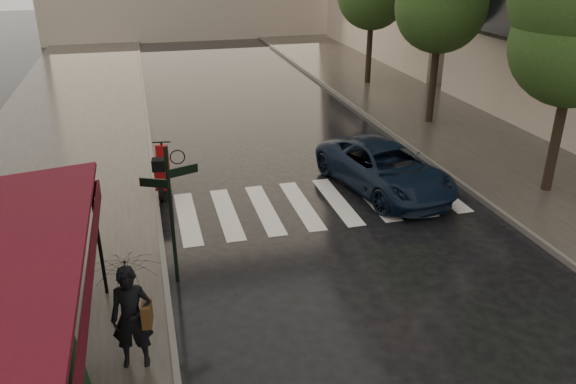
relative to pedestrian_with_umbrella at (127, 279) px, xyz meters
name	(u,v)px	position (x,y,z in m)	size (l,w,h in m)	color
ground	(261,363)	(2.07, -0.42, -1.82)	(120.00, 120.00, 0.00)	black
sidewalk_near	(60,153)	(-2.43, 11.58, -1.76)	(6.00, 60.00, 0.12)	#38332D
sidewalk_far	(445,121)	(12.32, 11.58, -1.76)	(5.50, 60.00, 0.12)	#38332D
curb_near	(150,145)	(0.62, 11.58, -1.75)	(0.12, 60.00, 0.16)	#595651
curb_far	(381,126)	(9.52, 11.58, -1.75)	(0.12, 60.00, 0.16)	#595651
crosswalk	(319,203)	(5.04, 5.58, -1.82)	(7.85, 3.20, 0.01)	silver
signpost	(171,205)	(0.87, 2.58, 0.01)	(1.17, 0.29, 3.10)	black
pedestrian_with_umbrella	(127,279)	(0.00, 0.00, 0.00)	(1.25, 1.27, 2.57)	black
scooter	(162,173)	(0.86, 7.51, -1.22)	(0.63, 1.98, 1.31)	black
parked_car	(385,168)	(7.17, 6.02, -1.15)	(2.25, 4.89, 1.36)	black
parasol_back	(74,354)	(-0.82, -0.90, -0.60)	(0.38, 0.38, 2.06)	black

